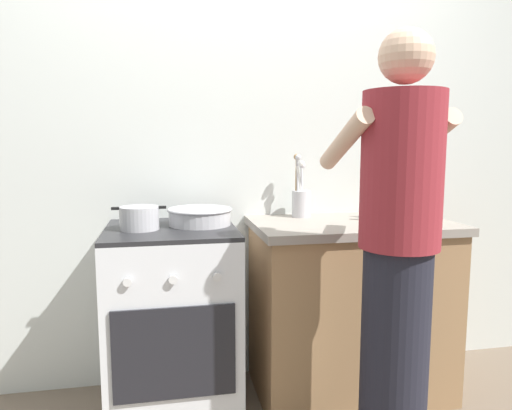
{
  "coord_description": "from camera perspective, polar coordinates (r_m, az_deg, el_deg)",
  "views": [
    {
      "loc": [
        -0.38,
        -2.05,
        1.29
      ],
      "look_at": [
        0.05,
        0.12,
        1.0
      ],
      "focal_mm": 33.13,
      "sensor_mm": 36.0,
      "label": 1
    }
  ],
  "objects": [
    {
      "name": "pot",
      "position": [
        2.21,
        -13.91,
        -1.54
      ],
      "size": [
        0.24,
        0.18,
        0.11
      ],
      "color": "#B2B2B7",
      "rests_on": "stove_range"
    },
    {
      "name": "mixing_bowl",
      "position": [
        2.29,
        -6.79,
        -1.28
      ],
      "size": [
        0.31,
        0.31,
        0.08
      ],
      "color": "#B7B7BC",
      "rests_on": "stove_range"
    },
    {
      "name": "back_wall",
      "position": [
        2.62,
        1.62,
        6.58
      ],
      "size": [
        3.2,
        0.1,
        2.5
      ],
      "color": "silver",
      "rests_on": "ground"
    },
    {
      "name": "stove_range",
      "position": [
        2.36,
        -9.99,
        -13.54
      ],
      "size": [
        0.6,
        0.62,
        0.9
      ],
      "color": "silver",
      "rests_on": "ground"
    },
    {
      "name": "utensil_crock",
      "position": [
        2.52,
        5.45,
        0.72
      ],
      "size": [
        0.1,
        0.1,
        0.33
      ],
      "color": "silver",
      "rests_on": "countertop"
    },
    {
      "name": "person",
      "position": [
        1.88,
        16.72,
        -6.1
      ],
      "size": [
        0.41,
        0.5,
        1.7
      ],
      "color": "black",
      "rests_on": "ground"
    },
    {
      "name": "oil_bottle",
      "position": [
        2.54,
        16.39,
        0.64
      ],
      "size": [
        0.06,
        0.06,
        0.24
      ],
      "color": "gold",
      "rests_on": "countertop"
    },
    {
      "name": "countertop",
      "position": [
        2.54,
        11.27,
        -11.99
      ],
      "size": [
        1.0,
        0.6,
        0.9
      ],
      "color": "#99724C",
      "rests_on": "ground"
    },
    {
      "name": "spice_bottle",
      "position": [
        2.48,
        13.35,
        -0.86
      ],
      "size": [
        0.04,
        0.04,
        0.08
      ],
      "color": "silver",
      "rests_on": "countertop"
    }
  ]
}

